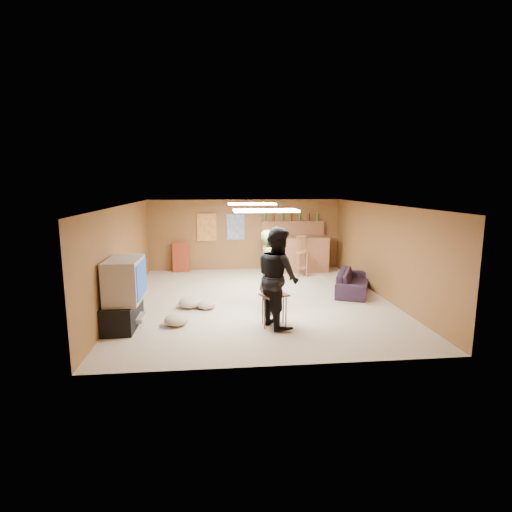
{
  "coord_description": "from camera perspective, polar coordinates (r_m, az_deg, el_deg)",
  "views": [
    {
      "loc": [
        -0.97,
        -8.97,
        2.64
      ],
      "look_at": [
        0.0,
        0.2,
        1.0
      ],
      "focal_mm": 28.0,
      "sensor_mm": 36.0,
      "label": 1
    }
  ],
  "objects": [
    {
      "name": "wall_front",
      "position": [
        5.77,
        3.88,
        -5.43
      ],
      "size": [
        6.0,
        0.02,
        2.2
      ],
      "primitive_type": "cube",
      "color": "brown",
      "rests_on": "ground"
    },
    {
      "name": "poster_left",
      "position": [
        12.5,
        -7.07,
        4.08
      ],
      "size": [
        0.6,
        0.03,
        0.85
      ],
      "primitive_type": "cube",
      "color": "#BF3F26",
      "rests_on": "wall_back"
    },
    {
      "name": "folding_chair_stack",
      "position": [
        12.51,
        -10.66,
        -0.17
      ],
      "size": [
        0.5,
        0.26,
        0.91
      ],
      "primitive_type": "cube",
      "rotation": [
        -0.14,
        0.0,
        0.0
      ],
      "color": "#95351B",
      "rests_on": "ground"
    },
    {
      "name": "tv_screen",
      "position": [
        7.8,
        -16.03,
        -3.22
      ],
      "size": [
        0.02,
        0.95,
        0.65
      ],
      "primitive_type": "cube",
      "color": "navy",
      "rests_on": "tv_body"
    },
    {
      "name": "cup_red_near",
      "position": [
        7.57,
        1.49,
        -4.94
      ],
      "size": [
        0.08,
        0.08,
        0.11
      ],
      "primitive_type": "cylinder",
      "rotation": [
        0.0,
        0.0,
        0.02
      ],
      "color": "red",
      "rests_on": "tray_table"
    },
    {
      "name": "cushion_far",
      "position": [
        7.87,
        -11.31,
        -8.92
      ],
      "size": [
        0.52,
        0.52,
        0.21
      ],
      "primitive_type": "ellipsoid",
      "rotation": [
        0.0,
        0.0,
        0.11
      ],
      "color": "tan",
      "rests_on": "ground"
    },
    {
      "name": "cushion_mid",
      "position": [
        8.76,
        -7.1,
        -6.91
      ],
      "size": [
        0.5,
        0.5,
        0.18
      ],
      "primitive_type": "ellipsoid",
      "rotation": [
        0.0,
        0.0,
        0.26
      ],
      "color": "tan",
      "rests_on": "ground"
    },
    {
      "name": "cushion_near_tv",
      "position": [
        8.89,
        -9.38,
        -6.56
      ],
      "size": [
        0.51,
        0.51,
        0.23
      ],
      "primitive_type": "ellipsoid",
      "rotation": [
        0.0,
        0.0,
        -0.0
      ],
      "color": "tan",
      "rests_on": "ground"
    },
    {
      "name": "cup_blue",
      "position": [
        7.63,
        3.4,
        -4.79
      ],
      "size": [
        0.09,
        0.09,
        0.12
      ],
      "primitive_type": "cylinder",
      "rotation": [
        0.0,
        0.0,
        0.06
      ],
      "color": "#1B1699",
      "rests_on": "tray_table"
    },
    {
      "name": "bottle_row",
      "position": [
        12.62,
        5.01,
        5.57
      ],
      "size": [
        1.76,
        0.08,
        0.26
      ],
      "primitive_type": null,
      "color": "#3F7233",
      "rests_on": "bar_shelf"
    },
    {
      "name": "cup_red_far",
      "position": [
        7.44,
        3.56,
        -5.23
      ],
      "size": [
        0.09,
        0.09,
        0.11
      ],
      "primitive_type": "cylinder",
      "rotation": [
        0.0,
        0.0,
        0.08
      ],
      "color": "red",
      "rests_on": "tray_table"
    },
    {
      "name": "poster_right",
      "position": [
        12.52,
        -2.94,
        4.15
      ],
      "size": [
        0.55,
        0.03,
        0.8
      ],
      "primitive_type": "cube",
      "color": "#334C99",
      "rests_on": "wall_back"
    },
    {
      "name": "tv_body",
      "position": [
        7.86,
        -18.25,
        -3.23
      ],
      "size": [
        0.6,
        1.1,
        0.8
      ],
      "primitive_type": "cube",
      "color": "#B2B2B7",
      "rests_on": "tv_stand"
    },
    {
      "name": "wall_left",
      "position": [
        9.33,
        -18.51,
        0.05
      ],
      "size": [
        0.02,
        7.0,
        2.2
      ],
      "primitive_type": "cube",
      "color": "brown",
      "rests_on": "ground"
    },
    {
      "name": "bar_backing",
      "position": [
        12.72,
        5.21,
        3.54
      ],
      "size": [
        2.0,
        0.14,
        0.6
      ],
      "primitive_type": "cube",
      "color": "#965936",
      "rests_on": "bar_counter"
    },
    {
      "name": "wall_back",
      "position": [
        12.61,
        -1.58,
        3.06
      ],
      "size": [
        6.0,
        0.02,
        2.2
      ],
      "primitive_type": "cube",
      "color": "brown",
      "rests_on": "ground"
    },
    {
      "name": "bar_counter",
      "position": [
        12.35,
        5.59,
        0.3
      ],
      "size": [
        2.0,
        0.6,
        1.1
      ],
      "primitive_type": "cube",
      "color": "#965936",
      "rests_on": "ground"
    },
    {
      "name": "bar_stool_left",
      "position": [
        11.85,
        2.6,
        -0.13
      ],
      "size": [
        0.35,
        0.35,
        1.08
      ],
      "primitive_type": null,
      "rotation": [
        0.0,
        0.0,
        0.02
      ],
      "color": "#965936",
      "rests_on": "ground"
    },
    {
      "name": "bar_lip",
      "position": [
        12.03,
        5.87,
        2.68
      ],
      "size": [
        2.1,
        0.12,
        0.05
      ],
      "primitive_type": "cube",
      "color": "#472C16",
      "rests_on": "bar_counter"
    },
    {
      "name": "ceiling",
      "position": [
        9.04,
        0.13,
        7.29
      ],
      "size": [
        6.0,
        7.0,
        0.02
      ],
      "primitive_type": "cube",
      "color": "silver",
      "rests_on": "ground"
    },
    {
      "name": "tv_stand",
      "position": [
        8.04,
        -18.49,
        -7.75
      ],
      "size": [
        0.55,
        1.3,
        0.5
      ],
      "primitive_type": "cube",
      "color": "black",
      "rests_on": "ground"
    },
    {
      "name": "ceiling_panel_back",
      "position": [
        10.23,
        -0.59,
        7.45
      ],
      "size": [
        1.2,
        0.6,
        0.04
      ],
      "primitive_type": "cube",
      "color": "white",
      "rests_on": "ceiling"
    },
    {
      "name": "ceiling_panel_front",
      "position": [
        7.55,
        1.36,
        6.51
      ],
      "size": [
        1.2,
        0.6,
        0.04
      ],
      "primitive_type": "cube",
      "color": "white",
      "rests_on": "ceiling"
    },
    {
      "name": "ground",
      "position": [
        9.4,
        0.13,
        -6.22
      ],
      "size": [
        7.0,
        7.0,
        0.0
      ],
      "primitive_type": "plane",
      "color": "#BEAB91",
      "rests_on": "ground"
    },
    {
      "name": "person_black",
      "position": [
        7.49,
        3.13,
        -3.02
      ],
      "size": [
        0.98,
        1.1,
        1.89
      ],
      "primitive_type": "imported",
      "rotation": [
        0.0,
        0.0,
        1.91
      ],
      "color": "black",
      "rests_on": "ground"
    },
    {
      "name": "bar_shelf",
      "position": [
        12.67,
        5.25,
        4.88
      ],
      "size": [
        2.0,
        0.18,
        0.05
      ],
      "primitive_type": "cube",
      "color": "#965936",
      "rests_on": "bar_backing"
    },
    {
      "name": "wall_right",
      "position": [
        9.93,
        17.61,
        0.69
      ],
      "size": [
        0.02,
        7.0,
        2.2
      ],
      "primitive_type": "cube",
      "color": "brown",
      "rests_on": "ground"
    },
    {
      "name": "bar_stool_right",
      "position": [
        11.73,
        6.55,
        -0.07
      ],
      "size": [
        0.49,
        0.49,
        1.17
      ],
      "primitive_type": null,
      "rotation": [
        0.0,
        0.0,
        -0.4
      ],
      "color": "#965936",
      "rests_on": "ground"
    },
    {
      "name": "person_olive",
      "position": [
        8.27,
        2.01,
        -2.27
      ],
      "size": [
        0.45,
        0.66,
        1.75
      ],
      "primitive_type": "imported",
      "rotation": [
        0.0,
        0.0,
        1.62
      ],
      "color": "brown",
      "rests_on": "ground"
    },
    {
      "name": "tray_table",
      "position": [
        7.62,
        2.61,
        -7.72
      ],
      "size": [
        0.59,
        0.54,
        0.62
      ],
      "primitive_type": "cube",
      "rotation": [
        0.0,
        0.0,
        0.41
      ],
      "color": "#472C16",
      "rests_on": "ground"
    },
    {
      "name": "dvd_box",
      "position": [
        8.03,
        -16.9,
        -8.45
      ],
      "size": [
        0.35,
        0.5,
        0.08
      ],
      "primitive_type": "cube",
      "color": "#B2B2B7",
      "rests_on": "tv_stand"
    },
    {
      "name": "sofa",
      "position": [
        10.27,
        13.74,
        -3.57
      ],
      "size": [
        1.4,
        1.97,
        0.54
      ],
      "primitive_type": "imported",
      "rotation": [
        0.0,
        0.0,
        1.16
      ],
      "color": "black",
      "rests_on": "ground"
    }
  ]
}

